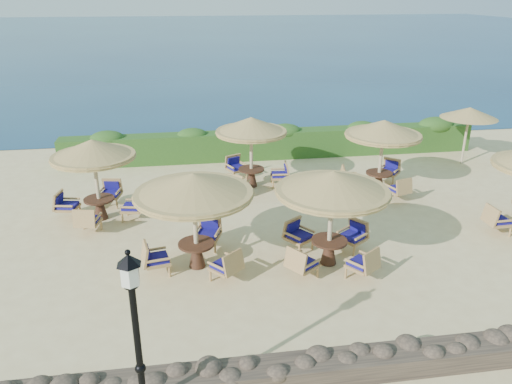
# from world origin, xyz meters

# --- Properties ---
(ground) EXTENTS (120.00, 120.00, 0.00)m
(ground) POSITION_xyz_m (0.00, 0.00, 0.00)
(ground) COLOR beige
(ground) RESTS_ON ground
(sea) EXTENTS (160.00, 160.00, 0.00)m
(sea) POSITION_xyz_m (0.00, 70.00, 0.00)
(sea) COLOR #0B284A
(sea) RESTS_ON ground
(hedge) EXTENTS (18.00, 0.90, 1.20)m
(hedge) POSITION_xyz_m (0.00, 7.20, 0.60)
(hedge) COLOR #204516
(hedge) RESTS_ON ground
(stone_wall) EXTENTS (15.00, 0.65, 0.44)m
(stone_wall) POSITION_xyz_m (0.00, -6.20, 0.22)
(stone_wall) COLOR brown
(stone_wall) RESTS_ON ground
(lamp_post) EXTENTS (0.44, 0.44, 3.31)m
(lamp_post) POSITION_xyz_m (-4.80, -6.80, 1.55)
(lamp_post) COLOR black
(lamp_post) RESTS_ON ground
(extra_parasol) EXTENTS (2.30, 2.30, 2.41)m
(extra_parasol) POSITION_xyz_m (7.80, 5.20, 2.17)
(extra_parasol) COLOR #C1AF88
(extra_parasol) RESTS_ON ground
(cafe_set_0) EXTENTS (3.08, 3.08, 2.65)m
(cafe_set_0) POSITION_xyz_m (-3.71, -1.68, 1.97)
(cafe_set_0) COLOR #C1AF88
(cafe_set_0) RESTS_ON ground
(cafe_set_1) EXTENTS (2.98, 2.98, 2.65)m
(cafe_set_1) POSITION_xyz_m (-0.20, -2.05, 1.87)
(cafe_set_1) COLOR #C1AF88
(cafe_set_1) RESTS_ON ground
(cafe_set_3) EXTENTS (2.88, 2.88, 2.65)m
(cafe_set_3) POSITION_xyz_m (-6.66, 1.81, 1.77)
(cafe_set_3) COLOR #C1AF88
(cafe_set_3) RESTS_ON ground
(cafe_set_4) EXTENTS (2.73, 2.76, 2.65)m
(cafe_set_4) POSITION_xyz_m (-1.45, 3.89, 1.86)
(cafe_set_4) COLOR #C1AF88
(cafe_set_4) RESTS_ON ground
(cafe_set_5) EXTENTS (2.80, 2.80, 2.65)m
(cafe_set_5) POSITION_xyz_m (3.10, 2.77, 1.89)
(cafe_set_5) COLOR #C1AF88
(cafe_set_5) RESTS_ON ground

